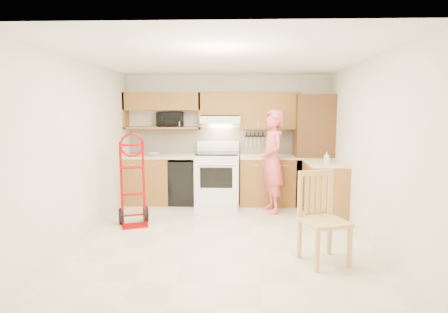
# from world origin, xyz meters

# --- Properties ---
(floor) EXTENTS (4.00, 4.50, 0.02)m
(floor) POSITION_xyz_m (0.00, 0.00, -0.01)
(floor) COLOR beige
(floor) RESTS_ON ground
(ceiling) EXTENTS (4.00, 4.50, 0.02)m
(ceiling) POSITION_xyz_m (0.00, 0.00, 2.51)
(ceiling) COLOR white
(ceiling) RESTS_ON ground
(wall_back) EXTENTS (4.00, 0.02, 2.50)m
(wall_back) POSITION_xyz_m (0.00, 2.26, 1.25)
(wall_back) COLOR white
(wall_back) RESTS_ON ground
(wall_front) EXTENTS (4.00, 0.02, 2.50)m
(wall_front) POSITION_xyz_m (0.00, -2.26, 1.25)
(wall_front) COLOR white
(wall_front) RESTS_ON ground
(wall_left) EXTENTS (0.02, 4.50, 2.50)m
(wall_left) POSITION_xyz_m (-2.01, 0.00, 1.25)
(wall_left) COLOR white
(wall_left) RESTS_ON ground
(wall_right) EXTENTS (0.02, 4.50, 2.50)m
(wall_right) POSITION_xyz_m (2.01, 0.00, 1.25)
(wall_right) COLOR white
(wall_right) RESTS_ON ground
(backsplash) EXTENTS (3.92, 0.03, 0.55)m
(backsplash) POSITION_xyz_m (0.00, 2.23, 1.20)
(backsplash) COLOR beige
(backsplash) RESTS_ON wall_back
(lower_cab_left) EXTENTS (0.90, 0.60, 0.90)m
(lower_cab_left) POSITION_xyz_m (-1.55, 1.95, 0.45)
(lower_cab_left) COLOR brown
(lower_cab_left) RESTS_ON ground
(dishwasher) EXTENTS (0.60, 0.60, 0.85)m
(dishwasher) POSITION_xyz_m (-0.80, 1.95, 0.42)
(dishwasher) COLOR black
(dishwasher) RESTS_ON ground
(lower_cab_right) EXTENTS (1.14, 0.60, 0.90)m
(lower_cab_right) POSITION_xyz_m (0.83, 1.95, 0.45)
(lower_cab_right) COLOR brown
(lower_cab_right) RESTS_ON ground
(countertop_left) EXTENTS (1.50, 0.63, 0.04)m
(countertop_left) POSITION_xyz_m (-1.25, 1.95, 0.92)
(countertop_left) COLOR beige
(countertop_left) RESTS_ON lower_cab_left
(countertop_right) EXTENTS (1.14, 0.63, 0.04)m
(countertop_right) POSITION_xyz_m (0.83, 1.95, 0.92)
(countertop_right) COLOR beige
(countertop_right) RESTS_ON lower_cab_right
(cab_return_right) EXTENTS (0.60, 1.00, 0.90)m
(cab_return_right) POSITION_xyz_m (1.70, 1.15, 0.45)
(cab_return_right) COLOR brown
(cab_return_right) RESTS_ON ground
(countertop_return) EXTENTS (0.63, 1.00, 0.04)m
(countertop_return) POSITION_xyz_m (1.70, 1.15, 0.92)
(countertop_return) COLOR beige
(countertop_return) RESTS_ON cab_return_right
(pantry_tall) EXTENTS (0.70, 0.60, 2.10)m
(pantry_tall) POSITION_xyz_m (1.65, 1.95, 1.05)
(pantry_tall) COLOR brown
(pantry_tall) RESTS_ON ground
(upper_cab_left) EXTENTS (1.50, 0.33, 0.34)m
(upper_cab_left) POSITION_xyz_m (-1.25, 2.08, 1.98)
(upper_cab_left) COLOR brown
(upper_cab_left) RESTS_ON wall_back
(upper_shelf_mw) EXTENTS (1.50, 0.33, 0.04)m
(upper_shelf_mw) POSITION_xyz_m (-1.25, 2.08, 1.47)
(upper_shelf_mw) COLOR brown
(upper_shelf_mw) RESTS_ON wall_back
(upper_cab_center) EXTENTS (0.76, 0.33, 0.44)m
(upper_cab_center) POSITION_xyz_m (-0.12, 2.08, 1.94)
(upper_cab_center) COLOR brown
(upper_cab_center) RESTS_ON wall_back
(upper_cab_right) EXTENTS (1.14, 0.33, 0.70)m
(upper_cab_right) POSITION_xyz_m (0.83, 2.08, 1.80)
(upper_cab_right) COLOR brown
(upper_cab_right) RESTS_ON wall_back
(range_hood) EXTENTS (0.76, 0.46, 0.14)m
(range_hood) POSITION_xyz_m (-0.12, 2.02, 1.63)
(range_hood) COLOR white
(range_hood) RESTS_ON wall_back
(knife_strip) EXTENTS (0.40, 0.05, 0.29)m
(knife_strip) POSITION_xyz_m (0.55, 2.21, 1.24)
(knife_strip) COLOR black
(knife_strip) RESTS_ON backsplash
(microwave) EXTENTS (0.56, 0.41, 0.29)m
(microwave) POSITION_xyz_m (-1.11, 2.08, 1.63)
(microwave) COLOR black
(microwave) RESTS_ON upper_shelf_mw
(range) EXTENTS (0.82, 1.07, 1.20)m
(range) POSITION_xyz_m (-0.18, 1.77, 0.60)
(range) COLOR white
(range) RESTS_ON ground
(person) EXTENTS (0.58, 0.75, 1.82)m
(person) POSITION_xyz_m (0.82, 1.35, 0.91)
(person) COLOR #DB5455
(person) RESTS_ON ground
(hand_truck) EXTENTS (0.65, 0.63, 1.32)m
(hand_truck) POSITION_xyz_m (-1.43, 0.50, 0.66)
(hand_truck) COLOR #9B0201
(hand_truck) RESTS_ON ground
(dining_chair) EXTENTS (0.63, 0.66, 1.08)m
(dining_chair) POSITION_xyz_m (1.23, -0.91, 0.54)
(dining_chair) COLOR tan
(dining_chair) RESTS_ON ground
(soap_bottle) EXTENTS (0.09, 0.09, 0.18)m
(soap_bottle) POSITION_xyz_m (1.70, 1.06, 1.03)
(soap_bottle) COLOR white
(soap_bottle) RESTS_ON countertop_return
(bowl) EXTENTS (0.26, 0.26, 0.05)m
(bowl) POSITION_xyz_m (-1.42, 1.95, 0.97)
(bowl) COLOR white
(bowl) RESTS_ON countertop_left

